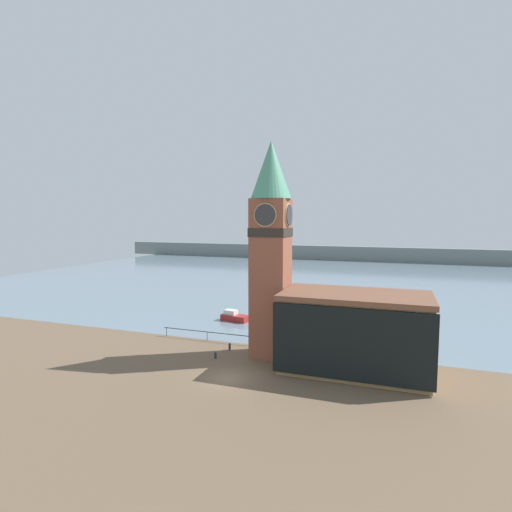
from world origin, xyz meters
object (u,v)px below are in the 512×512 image
object	(u,v)px
pier_building	(355,332)
mooring_bollard_near	(230,346)
clock_tower	(271,244)
boat_near	(234,317)
mooring_bollard_far	(215,355)

from	to	relation	value
pier_building	mooring_bollard_near	distance (m)	14.26
clock_tower	boat_near	size ratio (longest dim) A/B	5.32
pier_building	mooring_bollard_far	size ratio (longest dim) A/B	20.69
pier_building	mooring_bollard_far	xyz separation A→B (m)	(-14.12, -1.43, -3.44)
boat_near	mooring_bollard_near	xyz separation A→B (m)	(4.46, -12.07, -0.15)
clock_tower	boat_near	distance (m)	19.20
clock_tower	pier_building	size ratio (longest dim) A/B	1.61
clock_tower	pier_building	xyz separation A→B (m)	(8.90, -1.38, -8.25)
boat_near	mooring_bollard_far	size ratio (longest dim) A/B	6.26
mooring_bollard_near	mooring_bollard_far	world-z (taller)	mooring_bollard_near
pier_building	boat_near	bearing A→B (deg)	143.21
mooring_bollard_near	pier_building	bearing A→B (deg)	-6.48
clock_tower	boat_near	world-z (taller)	clock_tower
pier_building	boat_near	world-z (taller)	pier_building
clock_tower	mooring_bollard_far	world-z (taller)	clock_tower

